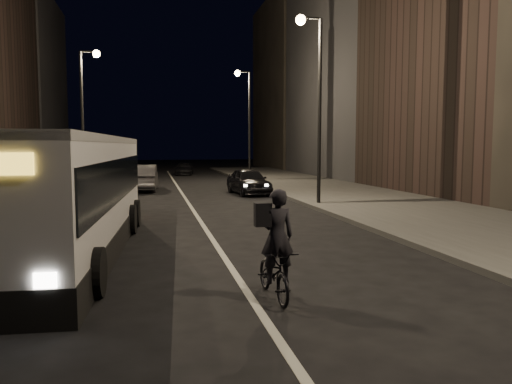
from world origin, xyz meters
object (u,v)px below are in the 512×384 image
streetlight_right_far (246,110)px  car_near (249,181)px  car_mid (143,178)px  car_far (184,169)px  streetlight_left_far (87,100)px  city_bus (72,191)px  streetlight_right_mid (314,84)px  cyclist_on_bicycle (275,263)px

streetlight_right_far → car_near: (-1.73, -9.95, -4.63)m
car_mid → car_far: car_mid is taller
car_near → car_far: bearing=90.9°
streetlight_left_far → city_bus: (1.73, -18.20, -3.78)m
city_bus → car_near: (7.20, 14.25, -0.86)m
streetlight_right_mid → streetlight_left_far: size_ratio=1.00×
streetlight_left_far → car_near: bearing=-23.8°
streetlight_right_far → streetlight_left_far: 12.24m
streetlight_right_mid → streetlight_left_far: 14.62m
cyclist_on_bicycle → streetlight_left_far: bearing=101.4°
streetlight_right_mid → streetlight_right_far: bearing=90.0°
streetlight_right_far → city_bus: 26.07m
streetlight_right_mid → car_mid: bearing=128.9°
streetlight_right_mid → streetlight_right_far: 16.00m
streetlight_left_far → cyclist_on_bicycle: size_ratio=4.16×
streetlight_right_mid → city_bus: size_ratio=0.74×
streetlight_left_far → car_far: streetlight_left_far is taller
cyclist_on_bicycle → car_mid: 22.28m
streetlight_right_far → city_bus: bearing=-110.3°
streetlight_right_mid → car_far: (-4.01, 25.78, -4.79)m
car_far → car_near: bearing=-75.5°
streetlight_right_mid → cyclist_on_bicycle: (-4.93, -12.77, -4.71)m
city_bus → car_far: bearing=85.0°
car_near → streetlight_right_far: bearing=74.4°
cyclist_on_bicycle → car_far: bearing=85.9°
cyclist_on_bicycle → car_mid: cyclist_on_bicycle is taller
streetlight_right_mid → city_bus: streetlight_right_mid is taller
streetlight_left_far → streetlight_right_mid: bearing=-43.2°
city_bus → car_mid: city_bus is taller
streetlight_right_far → city_bus: size_ratio=0.74×
streetlight_right_far → streetlight_left_far: size_ratio=1.00×
streetlight_right_far → cyclist_on_bicycle: 29.57m
car_mid → car_far: size_ratio=1.22×
car_far → car_mid: bearing=-94.2°
streetlight_right_mid → car_near: streetlight_right_mid is taller
streetlight_right_mid → streetlight_right_far: same height
streetlight_right_mid → car_near: size_ratio=1.90×
car_mid → car_near: bearing=152.8°
streetlight_right_far → cyclist_on_bicycle: bearing=-99.7°
cyclist_on_bicycle → streetlight_right_far: bearing=77.6°
car_near → car_far: (-2.28, 19.73, -0.16)m
streetlight_right_far → car_mid: size_ratio=1.71×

